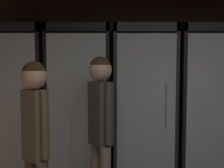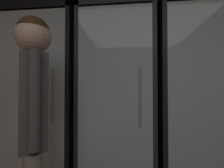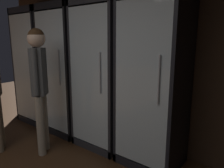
{
  "view_description": "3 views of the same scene",
  "coord_description": "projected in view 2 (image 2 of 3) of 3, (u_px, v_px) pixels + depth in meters",
  "views": [
    {
      "loc": [
        -0.76,
        -0.46,
        1.57
      ],
      "look_at": [
        -0.76,
        2.69,
        1.34
      ],
      "focal_mm": 41.33,
      "sensor_mm": 36.0,
      "label": 1
    },
    {
      "loc": [
        -0.26,
        1.08,
        1.2
      ],
      "look_at": [
        -0.43,
        2.71,
        1.23
      ],
      "focal_mm": 24.1,
      "sensor_mm": 36.0,
      "label": 2
    },
    {
      "loc": [
        1.53,
        0.43,
        1.53
      ],
      "look_at": [
        -0.16,
        2.6,
        0.94
      ],
      "focal_mm": 34.23,
      "sensor_mm": 36.0,
      "label": 3
    }
  ],
  "objects": [
    {
      "name": "cooler_left",
      "position": [
        50.0,
        105.0,
        1.73
      ],
      "size": [
        0.73,
        0.63,
        2.04
      ],
      "color": "black",
      "rests_on": "ground"
    },
    {
      "name": "wall_back",
      "position": [
        148.0,
        71.0,
        1.92
      ],
      "size": [
        6.0,
        0.06,
        2.8
      ],
      "primitive_type": "cube",
      "color": "#382619",
      "rests_on": "ground"
    },
    {
      "name": "cooler_right",
      "position": [
        191.0,
        106.0,
        1.56
      ],
      "size": [
        0.73,
        0.63,
        2.04
      ],
      "color": "black",
      "rests_on": "ground"
    },
    {
      "name": "shopper_far",
      "position": [
        33.0,
        112.0,
        0.96
      ],
      "size": [
        0.25,
        0.27,
        1.66
      ],
      "color": "gray",
      "rests_on": "ground"
    },
    {
      "name": "cooler_center",
      "position": [
        117.0,
        106.0,
        1.64
      ],
      "size": [
        0.73,
        0.63,
        2.04
      ],
      "color": "#2B2B30",
      "rests_on": "ground"
    }
  ]
}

